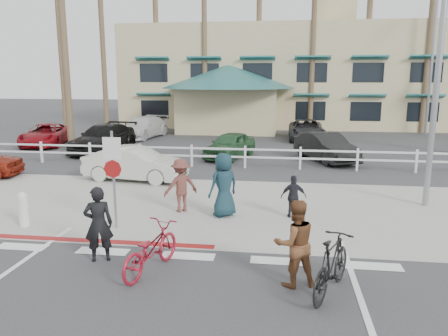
# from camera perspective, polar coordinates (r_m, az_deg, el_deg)

# --- Properties ---
(ground) EXTENTS (140.00, 140.00, 0.00)m
(ground) POSITION_cam_1_polar(r_m,az_deg,el_deg) (9.46, -5.52, -12.87)
(ground) COLOR #333335
(bike_path) EXTENTS (12.00, 16.00, 0.01)m
(bike_path) POSITION_cam_1_polar(r_m,az_deg,el_deg) (7.75, -9.08, -18.86)
(bike_path) COLOR #333335
(bike_path) RESTS_ON ground
(sidewalk_plaza) EXTENTS (22.00, 7.00, 0.01)m
(sidewalk_plaza) POSITION_cam_1_polar(r_m,az_deg,el_deg) (13.60, -1.17, -5.05)
(sidewalk_plaza) COLOR gray
(sidewalk_plaza) RESTS_ON ground
(cross_street) EXTENTS (40.00, 5.00, 0.01)m
(cross_street) POSITION_cam_1_polar(r_m,az_deg,el_deg) (17.43, 0.87, -1.30)
(cross_street) COLOR #333335
(cross_street) RESTS_ON ground
(parking_lot) EXTENTS (50.00, 16.00, 0.01)m
(parking_lot) POSITION_cam_1_polar(r_m,az_deg,el_deg) (26.73, 3.33, 3.24)
(parking_lot) COLOR #333335
(parking_lot) RESTS_ON ground
(curb_red) EXTENTS (7.00, 0.25, 0.02)m
(curb_red) POSITION_cam_1_polar(r_m,az_deg,el_deg) (11.49, -18.99, -8.88)
(curb_red) COLOR maroon
(curb_red) RESTS_ON ground
(rail_fence) EXTENTS (29.40, 0.16, 1.00)m
(rail_fence) POSITION_cam_1_polar(r_m,az_deg,el_deg) (19.23, 3.07, 1.42)
(rail_fence) COLOR silver
(rail_fence) RESTS_ON ground
(building) EXTENTS (28.00, 16.00, 11.30)m
(building) POSITION_cam_1_polar(r_m,az_deg,el_deg) (39.40, 7.96, 14.10)
(building) COLOR beige
(building) RESTS_ON ground
(sign_post) EXTENTS (0.50, 0.10, 2.90)m
(sign_post) POSITION_cam_1_polar(r_m,az_deg,el_deg) (11.68, -14.21, -0.89)
(sign_post) COLOR gray
(sign_post) RESTS_ON ground
(bollard_0) EXTENTS (0.26, 0.26, 0.95)m
(bollard_0) POSITION_cam_1_polar(r_m,az_deg,el_deg) (12.88, -24.74, -4.93)
(bollard_0) COLOR silver
(bollard_0) RESTS_ON ground
(streetlight_0) EXTENTS (0.60, 2.00, 9.00)m
(streetlight_0) POSITION_cam_1_polar(r_m,az_deg,el_deg) (14.57, 26.31, 12.79)
(streetlight_0) COLOR gray
(streetlight_0) RESTS_ON ground
(streetlight_1) EXTENTS (0.60, 2.00, 9.50)m
(streetlight_1) POSITION_cam_1_polar(r_m,az_deg,el_deg) (33.87, 25.48, 11.99)
(streetlight_1) COLOR gray
(streetlight_1) RESTS_ON ground
(palm_0) EXTENTS (4.00, 4.00, 15.00)m
(palm_0) POSITION_cam_1_polar(r_m,az_deg,el_deg) (38.97, -20.69, 16.24)
(palm_0) COLOR black
(palm_0) RESTS_ON ground
(palm_1) EXTENTS (4.00, 4.00, 13.00)m
(palm_1) POSITION_cam_1_polar(r_m,az_deg,el_deg) (36.29, -15.57, 15.36)
(palm_1) COLOR black
(palm_1) RESTS_ON ground
(palm_2) EXTENTS (4.00, 4.00, 16.00)m
(palm_2) POSITION_cam_1_polar(r_m,az_deg,el_deg) (36.03, -8.89, 18.06)
(palm_2) COLOR black
(palm_2) RESTS_ON ground
(palm_3) EXTENTS (4.00, 4.00, 14.00)m
(palm_3) POSITION_cam_1_polar(r_m,az_deg,el_deg) (34.04, -2.57, 16.87)
(palm_3) COLOR black
(palm_3) RESTS_ON ground
(palm_4) EXTENTS (4.00, 4.00, 15.00)m
(palm_4) POSITION_cam_1_polar(r_m,az_deg,el_deg) (34.61, 4.58, 17.59)
(palm_4) COLOR black
(palm_4) RESTS_ON ground
(palm_5) EXTENTS (4.00, 4.00, 13.00)m
(palm_5) POSITION_cam_1_polar(r_m,az_deg,el_deg) (33.52, 11.56, 15.88)
(palm_5) COLOR black
(palm_5) RESTS_ON ground
(palm_6) EXTENTS (4.00, 4.00, 17.00)m
(palm_6) POSITION_cam_1_polar(r_m,az_deg,el_deg) (35.17, 18.47, 18.60)
(palm_6) COLOR black
(palm_6) RESTS_ON ground
(palm_7) EXTENTS (4.00, 4.00, 14.00)m
(palm_7) POSITION_cam_1_polar(r_m,az_deg,el_deg) (34.95, 25.31, 15.67)
(palm_7) COLOR black
(palm_7) RESTS_ON ground
(palm_10) EXTENTS (4.00, 4.00, 12.00)m
(palm_10) POSITION_cam_1_polar(r_m,az_deg,el_deg) (26.36, -20.18, 15.52)
(palm_10) COLOR black
(palm_10) RESTS_ON ground
(bike_red) EXTENTS (1.17, 2.00, 0.99)m
(bike_red) POSITION_cam_1_polar(r_m,az_deg,el_deg) (9.18, -9.59, -10.39)
(bike_red) COLOR maroon
(bike_red) RESTS_ON ground
(rider_red) EXTENTS (0.72, 0.60, 1.67)m
(rider_red) POSITION_cam_1_polar(r_m,az_deg,el_deg) (9.84, -16.08, -7.06)
(rider_red) COLOR black
(rider_red) RESTS_ON ground
(bike_black) EXTENTS (1.25, 1.93, 1.13)m
(bike_black) POSITION_cam_1_polar(r_m,az_deg,el_deg) (8.41, 13.87, -12.22)
(bike_black) COLOR black
(bike_black) RESTS_ON ground
(rider_black) EXTENTS (1.00, 0.89, 1.71)m
(rider_black) POSITION_cam_1_polar(r_m,az_deg,el_deg) (8.48, 9.24, -9.68)
(rider_black) COLOR brown
(rider_black) RESTS_ON ground
(pedestrian_a) EXTENTS (1.19, 1.06, 1.60)m
(pedestrian_a) POSITION_cam_1_polar(r_m,az_deg,el_deg) (12.98, -5.67, -2.30)
(pedestrian_a) COLOR brown
(pedestrian_a) RESTS_ON ground
(pedestrian_child) EXTENTS (0.74, 0.36, 1.23)m
(pedestrian_child) POSITION_cam_1_polar(r_m,az_deg,el_deg) (12.55, 9.08, -3.73)
(pedestrian_child) COLOR black
(pedestrian_child) RESTS_ON ground
(pedestrian_b) EXTENTS (1.07, 1.04, 1.85)m
(pedestrian_b) POSITION_cam_1_polar(r_m,az_deg,el_deg) (12.45, -0.04, -2.23)
(pedestrian_b) COLOR #142E38
(pedestrian_b) RESTS_ON ground
(car_white_sedan) EXTENTS (4.14, 1.91, 1.32)m
(car_white_sedan) POSITION_cam_1_polar(r_m,az_deg,el_deg) (17.25, -11.56, 0.54)
(car_white_sedan) COLOR beige
(car_white_sedan) RESTS_ON ground
(lot_car_0) EXTENTS (3.01, 4.92, 1.27)m
(lot_car_0) POSITION_cam_1_polar(r_m,az_deg,el_deg) (27.77, -22.23, 4.03)
(lot_car_0) COLOR maroon
(lot_car_0) RESTS_ON ground
(lot_car_1) EXTENTS (2.49, 5.19, 1.46)m
(lot_car_1) POSITION_cam_1_polar(r_m,az_deg,el_deg) (24.47, -15.45, 3.77)
(lot_car_1) COLOR black
(lot_car_1) RESTS_ON ground
(lot_car_2) EXTENTS (2.62, 4.03, 1.28)m
(lot_car_2) POSITION_cam_1_polar(r_m,az_deg,el_deg) (21.74, 0.77, 3.00)
(lot_car_2) COLOR #285630
(lot_car_2) RESTS_ON ground
(lot_car_3) EXTENTS (3.03, 4.33, 1.35)m
(lot_car_3) POSITION_cam_1_polar(r_m,az_deg,el_deg) (21.45, 13.17, 2.68)
(lot_car_3) COLOR black
(lot_car_3) RESTS_ON ground
(lot_car_4) EXTENTS (2.71, 5.05, 1.39)m
(lot_car_4) POSITION_cam_1_polar(r_m,az_deg,el_deg) (29.63, -10.55, 5.25)
(lot_car_4) COLOR silver
(lot_car_4) RESTS_ON ground
(lot_car_5) EXTENTS (2.20, 4.74, 1.32)m
(lot_car_5) POSITION_cam_1_polar(r_m,az_deg,el_deg) (28.52, 10.71, 4.92)
(lot_car_5) COLOR #29292D
(lot_car_5) RESTS_ON ground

